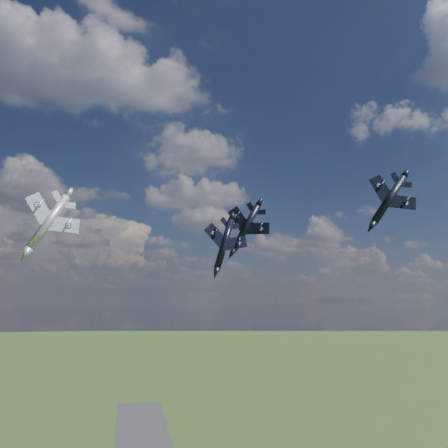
{
  "coord_description": "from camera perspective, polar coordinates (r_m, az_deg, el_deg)",
  "views": [
    {
      "loc": [
        -9.75,
        -69.7,
        68.77
      ],
      "look_at": [
        7.79,
        11.34,
        83.35
      ],
      "focal_mm": 35.0,
      "sensor_mm": 36.0,
      "label": 1
    }
  ],
  "objects": [
    {
      "name": "jet_high_navy",
      "position": [
        102.56,
        2.87,
        -0.47
      ],
      "size": [
        17.5,
        19.69,
        8.66
      ],
      "primitive_type": null,
      "rotation": [
        0.0,
        0.51,
        -0.43
      ],
      "color": "black"
    },
    {
      "name": "jet_left_silver",
      "position": [
        87.17,
        -21.95,
        0.29
      ],
      "size": [
        17.27,
        19.75,
        8.79
      ],
      "primitive_type": null,
      "rotation": [
        0.0,
        0.52,
        0.39
      ],
      "color": "#92949C"
    },
    {
      "name": "jet_lead_navy",
      "position": [
        81.14,
        0.04,
        -2.58
      ],
      "size": [
        12.02,
        14.71,
        5.38
      ],
      "primitive_type": null,
      "rotation": [
        0.0,
        0.3,
        0.18
      ],
      "color": "black"
    },
    {
      "name": "jet_right_navy",
      "position": [
        77.49,
        20.73,
        3.0
      ],
      "size": [
        11.81,
        14.67,
        7.52
      ],
      "primitive_type": null,
      "rotation": [
        0.0,
        0.61,
        -0.23
      ],
      "color": "black"
    }
  ]
}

